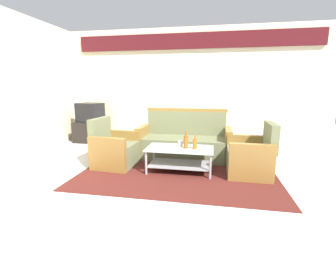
# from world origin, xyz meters

# --- Properties ---
(ground_plane) EXTENTS (14.00, 14.00, 0.00)m
(ground_plane) POSITION_xyz_m (0.00, 0.00, 0.00)
(ground_plane) COLOR white
(wall_back) EXTENTS (6.52, 0.19, 2.80)m
(wall_back) POSITION_xyz_m (0.00, 3.05, 1.48)
(wall_back) COLOR beige
(wall_back) RESTS_ON ground
(rug) EXTENTS (3.17, 2.29, 0.01)m
(rug) POSITION_xyz_m (-0.03, 0.85, 0.01)
(rug) COLOR #511E19
(rug) RESTS_ON ground
(couch) EXTENTS (1.81, 0.76, 0.96)m
(couch) POSITION_xyz_m (-0.03, 1.59, 0.32)
(couch) COLOR #6B704C
(couch) RESTS_ON rug
(armchair_left) EXTENTS (0.75, 0.80, 0.85)m
(armchair_left) POSITION_xyz_m (-1.20, 0.90, 0.29)
(armchair_left) COLOR #6B704C
(armchair_left) RESTS_ON rug
(armchair_right) EXTENTS (0.71, 0.77, 0.85)m
(armchair_right) POSITION_xyz_m (1.14, 0.87, 0.29)
(armchair_right) COLOR #6B704C
(armchair_right) RESTS_ON rug
(coffee_table) EXTENTS (1.10, 0.60, 0.40)m
(coffee_table) POSITION_xyz_m (-0.01, 0.80, 0.27)
(coffee_table) COLOR silver
(coffee_table) RESTS_ON rug
(bottle_orange) EXTENTS (0.07, 0.07, 0.23)m
(bottle_orange) POSITION_xyz_m (0.24, 0.78, 0.50)
(bottle_orange) COLOR #D85919
(bottle_orange) RESTS_ON coffee_table
(bottle_brown) EXTENTS (0.07, 0.07, 0.29)m
(bottle_brown) POSITION_xyz_m (0.09, 0.81, 0.52)
(bottle_brown) COLOR brown
(bottle_brown) RESTS_ON coffee_table
(cup) EXTENTS (0.08, 0.08, 0.10)m
(cup) POSITION_xyz_m (-0.01, 0.90, 0.46)
(cup) COLOR silver
(cup) RESTS_ON coffee_table
(tv_stand) EXTENTS (0.80, 0.50, 0.52)m
(tv_stand) POSITION_xyz_m (-2.55, 2.55, 0.26)
(tv_stand) COLOR black
(tv_stand) RESTS_ON ground
(television) EXTENTS (0.70, 0.60, 0.48)m
(television) POSITION_xyz_m (-2.55, 2.55, 0.76)
(television) COLOR black
(television) RESTS_ON tv_stand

